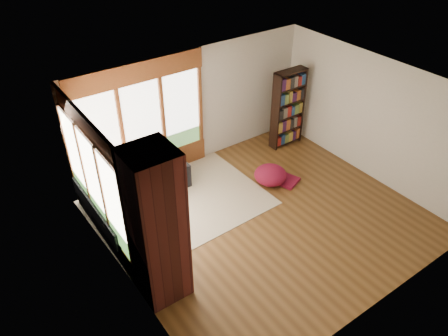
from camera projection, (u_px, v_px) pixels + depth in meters
floor at (266, 218)px, 8.34m from camera, size 5.50×5.50×0.00m
ceiling at (275, 94)px, 6.85m from camera, size 5.50×5.50×0.00m
wall_back at (193, 108)px, 9.27m from camera, size 5.50×0.04×2.60m
wall_front at (389, 246)px, 5.92m from camera, size 5.50×0.04×2.60m
wall_left at (124, 224)px, 6.29m from camera, size 0.04×5.00×2.60m
wall_right at (373, 118)px, 8.90m from camera, size 0.04×5.00×2.60m
windows_back at (143, 123)px, 8.65m from camera, size 2.82×0.10×1.90m
windows_left at (94, 180)px, 7.08m from camera, size 0.10×2.62×1.90m
roller_blind at (73, 137)px, 7.42m from camera, size 0.03×0.72×0.90m
brick_chimney at (157, 228)px, 6.22m from camera, size 0.70×0.70×2.60m
sectional_sofa at (131, 198)px, 8.37m from camera, size 2.20×2.20×0.80m
area_rug at (178, 202)px, 8.72m from camera, size 3.39×2.63×0.01m
bookshelf at (288, 109)px, 10.05m from camera, size 0.80×0.27×1.86m
pouf at (271, 174)px, 9.18m from camera, size 0.89×0.89×0.37m
dog_tan at (128, 173)px, 8.16m from camera, size 1.15×1.06×0.56m
dog_brindle at (128, 204)px, 7.56m from camera, size 0.54×0.76×0.39m
throw_pillows at (127, 173)px, 8.21m from camera, size 1.98×1.68×0.45m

